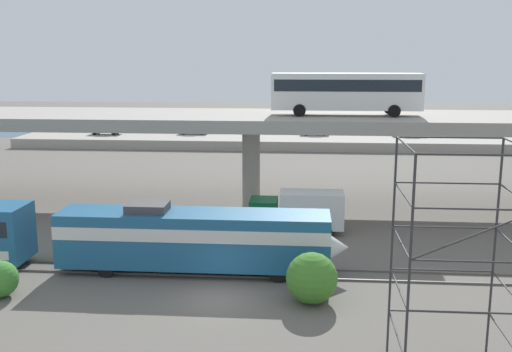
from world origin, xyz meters
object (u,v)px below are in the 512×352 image
object	(u,v)px
train_locomotive	(207,237)
parked_car_0	(106,129)
parked_car_1	(315,130)
parked_car_2	(193,129)
parked_car_3	(409,131)
scaffolding_tower	(457,257)
transit_bus_on_overpass	(346,90)
service_truck_west	(300,211)

from	to	relation	value
train_locomotive	parked_car_0	bearing A→B (deg)	114.31
parked_car_0	parked_car_1	world-z (taller)	same
parked_car_2	parked_car_3	world-z (taller)	same
train_locomotive	parked_car_3	xyz separation A→B (m)	(20.55, 52.65, -0.11)
scaffolding_tower	parked_car_1	xyz separation A→B (m)	(-4.32, 63.94, -3.09)
transit_bus_on_overpass	service_truck_west	xyz separation A→B (m)	(-3.55, -6.77, -8.34)
transit_bus_on_overpass	parked_car_2	xyz separation A→B (m)	(-19.46, 37.05, -7.89)
parked_car_2	parked_car_3	size ratio (longest dim) A/B	0.92
parked_car_0	train_locomotive	bearing A→B (deg)	114.31
parked_car_0	parked_car_2	world-z (taller)	same
scaffolding_tower	parked_car_3	bearing A→B (deg)	81.98
service_truck_west	parked_car_3	size ratio (longest dim) A/B	1.47
scaffolding_tower	parked_car_0	world-z (taller)	scaffolding_tower
parked_car_0	parked_car_2	size ratio (longest dim) A/B	1.08
parked_car_1	parked_car_2	world-z (taller)	same
train_locomotive	transit_bus_on_overpass	bearing A→B (deg)	59.90
scaffolding_tower	parked_car_2	world-z (taller)	scaffolding_tower
train_locomotive	parked_car_2	size ratio (longest dim) A/B	4.06
transit_bus_on_overpass	parked_car_2	size ratio (longest dim) A/B	2.84
parked_car_3	scaffolding_tower	bearing A→B (deg)	81.98
transit_bus_on_overpass	parked_car_3	world-z (taller)	transit_bus_on_overpass
transit_bus_on_overpass	train_locomotive	bearing A→B (deg)	59.90
service_truck_west	parked_car_3	xyz separation A→B (m)	(15.16, 43.99, 0.45)
transit_bus_on_overpass	service_truck_west	distance (m)	11.31
transit_bus_on_overpass	service_truck_west	size ratio (longest dim) A/B	1.76
train_locomotive	scaffolding_tower	size ratio (longest dim) A/B	1.79
service_truck_west	scaffolding_tower	size ratio (longest dim) A/B	0.71
scaffolding_tower	parked_car_3	size ratio (longest dim) A/B	2.07
scaffolding_tower	parked_car_2	distance (m)	67.51
transit_bus_on_overpass	parked_car_2	distance (m)	42.59
transit_bus_on_overpass	parked_car_0	bearing A→B (deg)	-48.01
train_locomotive	parked_car_3	world-z (taller)	train_locomotive
transit_bus_on_overpass	parked_car_3	xyz separation A→B (m)	(11.61, 37.22, -7.89)
service_truck_west	parked_car_2	distance (m)	46.62
scaffolding_tower	parked_car_0	size ratio (longest dim) A/B	2.09
transit_bus_on_overpass	parked_car_3	size ratio (longest dim) A/B	2.60
parked_car_2	train_locomotive	bearing A→B (deg)	-78.67
train_locomotive	service_truck_west	xyz separation A→B (m)	(5.39, 8.66, -0.55)
parked_car_1	parked_car_2	distance (m)	17.75
transit_bus_on_overpass	scaffolding_tower	world-z (taller)	transit_bus_on_overpass
train_locomotive	transit_bus_on_overpass	size ratio (longest dim) A/B	1.43
service_truck_west	parked_car_1	bearing A→B (deg)	-92.39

